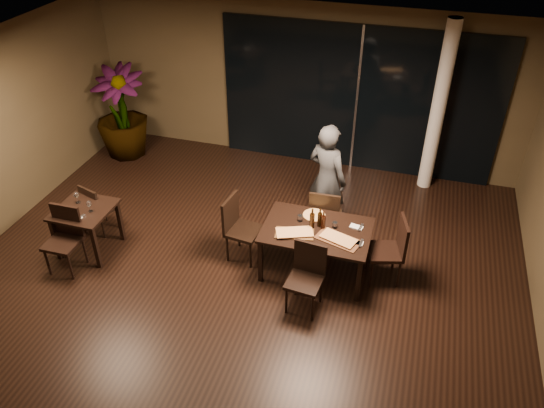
{
  "coord_description": "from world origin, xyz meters",
  "views": [
    {
      "loc": [
        2.08,
        -4.99,
        5.24
      ],
      "look_at": [
        0.35,
        0.8,
        1.05
      ],
      "focal_mm": 35.0,
      "sensor_mm": 36.0,
      "label": 1
    }
  ],
  "objects_px": {
    "main_table": "(317,233)",
    "chair_side_near": "(65,235)",
    "potted_plant": "(121,112)",
    "bottle_c": "(320,217)",
    "bottle_b": "(323,220)",
    "chair_main_far": "(325,214)",
    "chair_main_left": "(238,225)",
    "chair_side_far": "(97,207)",
    "chair_main_right": "(392,247)",
    "bottle_a": "(312,218)",
    "chair_main_near": "(307,273)",
    "diner": "(327,179)",
    "side_table": "(85,216)"
  },
  "relations": [
    {
      "from": "chair_main_left",
      "to": "bottle_a",
      "type": "bearing_deg",
      "value": -82.43
    },
    {
      "from": "chair_side_far",
      "to": "diner",
      "type": "distance_m",
      "value": 3.62
    },
    {
      "from": "chair_main_right",
      "to": "diner",
      "type": "height_order",
      "value": "diner"
    },
    {
      "from": "chair_main_near",
      "to": "main_table",
      "type": "bearing_deg",
      "value": 98.31
    },
    {
      "from": "diner",
      "to": "chair_main_near",
      "type": "bearing_deg",
      "value": 117.88
    },
    {
      "from": "main_table",
      "to": "chair_side_near",
      "type": "height_order",
      "value": "chair_side_near"
    },
    {
      "from": "chair_main_near",
      "to": "bottle_c",
      "type": "height_order",
      "value": "bottle_c"
    },
    {
      "from": "chair_main_left",
      "to": "potted_plant",
      "type": "xyz_separation_m",
      "value": [
        -3.21,
        2.33,
        0.33
      ]
    },
    {
      "from": "chair_main_right",
      "to": "chair_side_near",
      "type": "height_order",
      "value": "chair_main_right"
    },
    {
      "from": "chair_side_near",
      "to": "potted_plant",
      "type": "height_order",
      "value": "potted_plant"
    },
    {
      "from": "chair_main_right",
      "to": "potted_plant",
      "type": "distance_m",
      "value": 5.86
    },
    {
      "from": "chair_main_left",
      "to": "chair_side_far",
      "type": "relative_size",
      "value": 1.16
    },
    {
      "from": "chair_main_far",
      "to": "chair_side_near",
      "type": "distance_m",
      "value": 3.8
    },
    {
      "from": "chair_side_far",
      "to": "bottle_c",
      "type": "bearing_deg",
      "value": -159.33
    },
    {
      "from": "main_table",
      "to": "chair_side_near",
      "type": "distance_m",
      "value": 3.6
    },
    {
      "from": "chair_side_far",
      "to": "bottle_a",
      "type": "height_order",
      "value": "bottle_a"
    },
    {
      "from": "main_table",
      "to": "bottle_b",
      "type": "bearing_deg",
      "value": 29.77
    },
    {
      "from": "main_table",
      "to": "chair_main_right",
      "type": "distance_m",
      "value": 1.06
    },
    {
      "from": "chair_side_near",
      "to": "potted_plant",
      "type": "xyz_separation_m",
      "value": [
        -0.9,
        3.25,
        0.34
      ]
    },
    {
      "from": "chair_side_near",
      "to": "diner",
      "type": "distance_m",
      "value": 3.95
    },
    {
      "from": "potted_plant",
      "to": "bottle_c",
      "type": "relative_size",
      "value": 6.19
    },
    {
      "from": "potted_plant",
      "to": "bottle_c",
      "type": "distance_m",
      "value": 4.93
    },
    {
      "from": "diner",
      "to": "chair_side_near",
      "type": "bearing_deg",
      "value": 54.45
    },
    {
      "from": "chair_side_near",
      "to": "chair_main_near",
      "type": "bearing_deg",
      "value": 2.85
    },
    {
      "from": "main_table",
      "to": "bottle_b",
      "type": "height_order",
      "value": "bottle_b"
    },
    {
      "from": "main_table",
      "to": "chair_main_far",
      "type": "height_order",
      "value": "chair_main_far"
    },
    {
      "from": "chair_main_near",
      "to": "bottle_b",
      "type": "bearing_deg",
      "value": 92.33
    },
    {
      "from": "chair_side_near",
      "to": "bottle_b",
      "type": "height_order",
      "value": "bottle_b"
    },
    {
      "from": "chair_main_near",
      "to": "chair_side_near",
      "type": "bearing_deg",
      "value": -170.69
    },
    {
      "from": "side_table",
      "to": "chair_main_right",
      "type": "xyz_separation_m",
      "value": [
        4.45,
        0.65,
        -0.06
      ]
    },
    {
      "from": "chair_main_near",
      "to": "chair_side_far",
      "type": "xyz_separation_m",
      "value": [
        -3.53,
        0.61,
        -0.05
      ]
    },
    {
      "from": "chair_main_right",
      "to": "chair_main_left",
      "type": "bearing_deg",
      "value": -102.09
    },
    {
      "from": "chair_main_left",
      "to": "main_table",
      "type": "bearing_deg",
      "value": -83.3
    },
    {
      "from": "chair_side_near",
      "to": "chair_main_left",
      "type": "bearing_deg",
      "value": 21.05
    },
    {
      "from": "chair_side_near",
      "to": "chair_main_far",
      "type": "bearing_deg",
      "value": 23.5
    },
    {
      "from": "chair_main_right",
      "to": "bottle_c",
      "type": "xyz_separation_m",
      "value": [
        -1.03,
        -0.05,
        0.33
      ]
    },
    {
      "from": "chair_main_left",
      "to": "chair_side_far",
      "type": "height_order",
      "value": "chair_main_left"
    },
    {
      "from": "chair_main_near",
      "to": "chair_main_right",
      "type": "xyz_separation_m",
      "value": [
        1.02,
        0.84,
        0.02
      ]
    },
    {
      "from": "chair_side_near",
      "to": "bottle_c",
      "type": "height_order",
      "value": "bottle_c"
    },
    {
      "from": "chair_main_near",
      "to": "bottle_a",
      "type": "xyz_separation_m",
      "value": [
        -0.11,
        0.71,
        0.37
      ]
    },
    {
      "from": "chair_main_near",
      "to": "chair_side_near",
      "type": "xyz_separation_m",
      "value": [
        -3.51,
        -0.22,
        0.02
      ]
    },
    {
      "from": "bottle_c",
      "to": "chair_main_left",
      "type": "bearing_deg",
      "value": -176.06
    },
    {
      "from": "chair_main_far",
      "to": "chair_main_left",
      "type": "distance_m",
      "value": 1.32
    },
    {
      "from": "chair_main_far",
      "to": "bottle_a",
      "type": "distance_m",
      "value": 0.73
    },
    {
      "from": "chair_main_near",
      "to": "diner",
      "type": "distance_m",
      "value": 1.82
    },
    {
      "from": "main_table",
      "to": "chair_side_near",
      "type": "bearing_deg",
      "value": -165.3
    },
    {
      "from": "side_table",
      "to": "potted_plant",
      "type": "relative_size",
      "value": 0.45
    },
    {
      "from": "diner",
      "to": "chair_main_far",
      "type": "bearing_deg",
      "value": 124.07
    },
    {
      "from": "chair_main_far",
      "to": "diner",
      "type": "xyz_separation_m",
      "value": [
        -0.08,
        0.44,
        0.36
      ]
    },
    {
      "from": "chair_side_far",
      "to": "bottle_b",
      "type": "height_order",
      "value": "bottle_b"
    }
  ]
}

